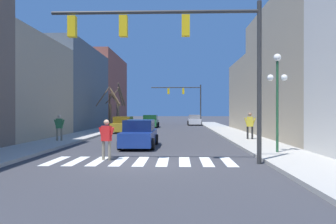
% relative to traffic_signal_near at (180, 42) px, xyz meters
% --- Properties ---
extents(ground_plane, '(240.00, 240.00, 0.00)m').
position_rel_traffic_signal_near_xyz_m(ground_plane, '(-1.62, -0.17, -4.83)').
color(ground_plane, '#38383D').
extents(sidewalk_right, '(2.85, 90.00, 0.15)m').
position_rel_traffic_signal_near_xyz_m(sidewalk_right, '(4.79, -0.17, -4.76)').
color(sidewalk_right, '#ADA89E').
rests_on(sidewalk_right, ground_plane).
extents(building_row_left, '(6.00, 51.96, 11.89)m').
position_rel_traffic_signal_near_xyz_m(building_row_left, '(-12.45, 19.69, 0.22)').
color(building_row_left, '#66564C').
rests_on(building_row_left, ground_plane).
extents(building_row_right, '(6.00, 34.22, 13.20)m').
position_rel_traffic_signal_near_xyz_m(building_row_right, '(9.21, 8.95, 0.45)').
color(building_row_right, beige).
rests_on(building_row_right, ground_plane).
extents(crosswalk_stripes, '(7.65, 2.60, 0.01)m').
position_rel_traffic_signal_near_xyz_m(crosswalk_stripes, '(-1.62, 0.50, -4.83)').
color(crosswalk_stripes, white).
rests_on(crosswalk_stripes, ground_plane).
extents(traffic_signal_near, '(8.37, 0.28, 6.42)m').
position_rel_traffic_signal_near_xyz_m(traffic_signal_near, '(0.00, 0.00, 0.00)').
color(traffic_signal_near, '#2D2D2D').
rests_on(traffic_signal_near, ground_plane).
extents(traffic_signal_far, '(7.32, 0.28, 5.93)m').
position_rel_traffic_signal_near_xyz_m(traffic_signal_far, '(0.93, 34.84, -0.49)').
color(traffic_signal_far, '#2D2D2D').
rests_on(traffic_signal_far, ground_plane).
extents(street_lamp_right_corner, '(0.95, 0.36, 4.64)m').
position_rel_traffic_signal_near_xyz_m(street_lamp_right_corner, '(4.58, 2.58, -1.42)').
color(street_lamp_right_corner, '#1E4C2D').
rests_on(street_lamp_right_corner, sidewalk_right).
extents(car_parked_left_mid, '(1.97, 4.72, 1.57)m').
position_rel_traffic_signal_near_xyz_m(car_parked_left_mid, '(-2.34, 5.85, -4.09)').
color(car_parked_left_mid, navy).
rests_on(car_parked_left_mid, ground_plane).
extents(car_at_intersection, '(1.98, 4.71, 1.56)m').
position_rel_traffic_signal_near_xyz_m(car_at_intersection, '(-5.49, 18.78, -4.10)').
color(car_at_intersection, '#A38423').
rests_on(car_at_intersection, ground_plane).
extents(car_driving_away_lane, '(2.05, 4.54, 1.59)m').
position_rel_traffic_signal_near_xyz_m(car_driving_away_lane, '(-3.67, 28.50, -4.09)').
color(car_driving_away_lane, '#236B38').
rests_on(car_driving_away_lane, ground_plane).
extents(car_parked_right_far, '(2.03, 4.19, 1.54)m').
position_rel_traffic_signal_near_xyz_m(car_parked_right_far, '(2.23, 35.37, -4.11)').
color(car_parked_right_far, silver).
rests_on(car_parked_right_far, ground_plane).
extents(pedestrian_crossing_street, '(0.78, 0.33, 1.83)m').
position_rel_traffic_signal_near_xyz_m(pedestrian_crossing_street, '(4.85, 9.76, -3.60)').
color(pedestrian_crossing_street, black).
rests_on(pedestrian_crossing_street, sidewalk_right).
extents(pedestrian_on_right_sidewalk, '(0.74, 0.33, 1.72)m').
position_rel_traffic_signal_near_xyz_m(pedestrian_on_right_sidewalk, '(-3.13, 0.77, -3.81)').
color(pedestrian_on_right_sidewalk, '#7A705B').
rests_on(pedestrian_on_right_sidewalk, ground_plane).
extents(pedestrian_waiting_at_curb, '(0.73, 0.23, 1.70)m').
position_rel_traffic_signal_near_xyz_m(pedestrian_waiting_at_curb, '(-7.87, 8.11, -3.68)').
color(pedestrian_waiting_at_curb, '#7A705B').
rests_on(pedestrian_waiting_at_curb, sidewalk_left).
extents(street_tree_right_far, '(2.34, 1.93, 5.44)m').
position_rel_traffic_signal_near_xyz_m(street_tree_right_far, '(-7.59, 27.49, -2.35)').
color(street_tree_right_far, brown).
rests_on(street_tree_right_far, sidewalk_left).
extents(street_tree_left_near, '(2.60, 2.67, 4.66)m').
position_rel_traffic_signal_near_xyz_m(street_tree_left_near, '(-7.50, 22.60, -2.40)').
color(street_tree_left_near, brown).
rests_on(street_tree_left_near, sidewalk_left).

